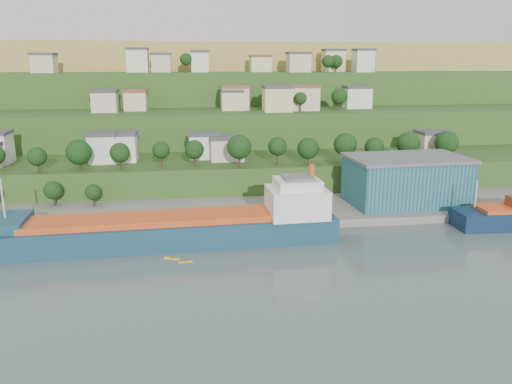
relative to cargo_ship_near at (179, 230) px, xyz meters
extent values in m
plane|color=#44534D|center=(14.22, -9.14, -3.10)|extent=(500.00, 500.00, 0.00)
cube|color=slate|center=(34.22, 18.86, -3.10)|extent=(220.00, 26.00, 4.00)
cube|color=slate|center=(-40.78, 12.86, -3.10)|extent=(40.00, 18.00, 2.40)
cube|color=#284719|center=(14.22, 46.86, -3.10)|extent=(260.00, 32.00, 20.00)
cube|color=#284719|center=(14.22, 76.86, -3.10)|extent=(280.00, 32.00, 44.00)
cube|color=#284719|center=(14.22, 106.86, -3.10)|extent=(300.00, 32.00, 70.00)
cube|color=olive|center=(14.22, 180.86, -3.10)|extent=(360.00, 120.00, 96.00)
cube|color=silver|center=(-22.57, 45.54, 10.99)|extent=(7.85, 7.17, 8.18)
cube|color=#3F3F44|center=(-22.57, 45.54, 15.53)|extent=(8.45, 7.77, 0.90)
cube|color=silver|center=(-16.66, 47.41, 10.92)|extent=(7.46, 8.24, 8.02)
cube|color=#3F3F44|center=(-16.66, 47.41, 15.38)|extent=(8.06, 8.84, 0.90)
cube|color=silver|center=(7.86, 48.67, 10.51)|extent=(9.98, 7.01, 7.22)
cube|color=#3F3F44|center=(7.86, 48.67, 14.57)|extent=(10.58, 7.61, 0.90)
cube|color=beige|center=(14.27, 44.42, 10.18)|extent=(9.89, 7.35, 6.56)
cube|color=#3F3F44|center=(14.27, 44.42, 13.91)|extent=(10.49, 7.95, 0.90)
cube|color=beige|center=(80.52, 43.73, 10.44)|extent=(9.90, 8.12, 7.07)
cube|color=#3F3F44|center=(80.52, 43.73, 14.43)|extent=(10.50, 8.72, 0.90)
cube|color=beige|center=(-26.14, 78.37, 22.33)|extent=(8.55, 8.92, 6.85)
cube|color=#3F3F44|center=(-26.14, 78.37, 26.21)|extent=(9.15, 9.52, 0.90)
cube|color=beige|center=(-15.98, 82.37, 22.17)|extent=(7.81, 8.47, 6.53)
cube|color=brown|center=(-15.98, 82.37, 25.88)|extent=(8.41, 9.07, 0.90)
cube|color=beige|center=(18.87, 79.06, 22.17)|extent=(7.55, 8.38, 6.54)
cube|color=#3F3F44|center=(18.87, 79.06, 25.89)|extent=(8.15, 8.98, 0.90)
cube|color=beige|center=(20.11, 80.81, 22.83)|extent=(9.88, 8.94, 7.86)
cube|color=brown|center=(20.11, 80.81, 27.22)|extent=(10.48, 9.54, 0.90)
cube|color=beige|center=(34.46, 71.40, 23.01)|extent=(9.76, 8.19, 8.21)
cube|color=#3F3F44|center=(34.46, 71.40, 27.57)|extent=(10.36, 8.79, 0.90)
cube|color=beige|center=(35.74, 78.29, 22.28)|extent=(7.95, 7.62, 6.75)
cube|color=#3F3F44|center=(35.74, 78.29, 26.10)|extent=(8.55, 8.22, 0.90)
cube|color=beige|center=(40.28, 78.89, 22.61)|extent=(7.73, 8.62, 7.42)
cube|color=#3F3F44|center=(40.28, 78.89, 26.77)|extent=(8.33, 9.22, 0.90)
cube|color=beige|center=(45.08, 74.72, 23.01)|extent=(9.92, 7.79, 8.21)
cube|color=brown|center=(45.08, 74.72, 27.56)|extent=(10.52, 8.39, 0.90)
cube|color=silver|center=(66.92, 80.24, 22.67)|extent=(9.68, 7.36, 7.53)
cube|color=#3F3F44|center=(66.92, 80.24, 26.89)|extent=(10.28, 7.96, 0.90)
cube|color=beige|center=(-52.44, 104.79, 35.28)|extent=(8.51, 8.52, 6.74)
cube|color=#3F3F44|center=(-52.44, 104.79, 39.10)|extent=(9.11, 9.12, 0.90)
cube|color=silver|center=(-17.19, 111.71, 36.38)|extent=(8.56, 7.39, 8.96)
cube|color=#3F3F44|center=(-17.19, 111.71, 41.32)|extent=(9.16, 7.99, 0.90)
cube|color=beige|center=(-7.54, 110.88, 35.37)|extent=(7.75, 8.48, 6.92)
cube|color=#3F3F44|center=(-7.54, 110.88, 39.28)|extent=(8.35, 9.08, 0.90)
cube|color=silver|center=(8.33, 111.42, 35.87)|extent=(7.16, 8.01, 7.94)
cube|color=#3F3F44|center=(8.33, 111.42, 40.29)|extent=(7.76, 8.61, 0.90)
cube|color=beige|center=(33.99, 110.61, 34.99)|extent=(8.54, 7.17, 6.16)
cube|color=brown|center=(33.99, 110.61, 38.52)|extent=(9.14, 7.77, 0.90)
cube|color=beige|center=(49.35, 105.75, 35.58)|extent=(8.95, 8.87, 7.34)
cube|color=#3F3F44|center=(49.35, 105.75, 39.70)|extent=(9.55, 9.47, 0.90)
cube|color=beige|center=(66.35, 112.18, 36.27)|extent=(8.79, 7.62, 8.74)
cube|color=#3F3F44|center=(66.35, 112.18, 41.09)|extent=(9.39, 8.22, 0.90)
cube|color=silver|center=(76.89, 103.76, 36.27)|extent=(7.67, 7.40, 8.73)
cube|color=#3F3F44|center=(76.89, 103.76, 41.09)|extent=(8.27, 8.00, 0.90)
cylinder|color=#382619|center=(-37.95, 33.31, 8.43)|extent=(0.50, 0.50, 3.06)
sphere|color=black|center=(-37.95, 33.31, 11.38)|extent=(5.15, 5.15, 5.15)
cylinder|color=#382619|center=(-27.44, 35.50, 8.45)|extent=(0.50, 0.50, 3.10)
sphere|color=black|center=(-27.44, 35.50, 11.92)|extent=(6.98, 6.98, 6.98)
cylinder|color=#382619|center=(-16.27, 34.65, 8.51)|extent=(0.50, 0.50, 3.21)
sphere|color=black|center=(-16.27, 34.65, 11.66)|extent=(5.61, 5.61, 5.61)
cylinder|color=#382619|center=(-5.08, 35.85, 8.76)|extent=(0.50, 0.50, 3.71)
sphere|color=black|center=(-5.08, 35.85, 11.98)|extent=(4.95, 4.95, 4.95)
cylinder|color=#382619|center=(4.34, 36.56, 8.57)|extent=(0.50, 0.50, 3.33)
sphere|color=black|center=(4.34, 36.56, 11.75)|extent=(5.54, 5.54, 5.54)
cylinder|color=#382619|center=(16.97, 33.22, 8.88)|extent=(0.50, 0.50, 3.96)
sphere|color=black|center=(16.97, 33.22, 12.77)|extent=(6.93, 6.93, 6.93)
cylinder|color=#382619|center=(28.21, 34.78, 8.91)|extent=(0.50, 0.50, 4.02)
sphere|color=black|center=(28.21, 34.78, 12.43)|extent=(5.48, 5.48, 5.48)
cylinder|color=#382619|center=(37.21, 34.34, 8.46)|extent=(0.50, 0.50, 3.11)
sphere|color=black|center=(37.21, 34.34, 11.75)|extent=(6.31, 6.31, 6.31)
cylinder|color=#382619|center=(48.53, 34.91, 8.77)|extent=(0.50, 0.50, 3.74)
sphere|color=black|center=(48.53, 34.91, 12.54)|extent=(6.89, 6.89, 6.89)
cylinder|color=#382619|center=(57.36, 34.61, 8.49)|extent=(0.50, 0.50, 3.18)
sphere|color=black|center=(57.36, 34.61, 11.66)|extent=(5.73, 5.73, 5.73)
cylinder|color=#382619|center=(68.75, 36.32, 8.54)|extent=(0.50, 0.50, 3.27)
sphere|color=black|center=(68.75, 36.32, 12.13)|extent=(7.10, 7.10, 7.10)
cylinder|color=#382619|center=(80.52, 35.33, 8.68)|extent=(0.50, 0.50, 3.55)
sphere|color=black|center=(80.52, 35.33, 12.39)|extent=(7.03, 7.03, 7.03)
cylinder|color=#382619|center=(57.81, 73.25, 20.61)|extent=(0.50, 0.50, 3.41)
sphere|color=black|center=(57.81, 73.25, 23.93)|extent=(5.85, 5.85, 5.85)
cylinder|color=#382619|center=(60.63, 100.08, 33.40)|extent=(0.50, 0.50, 2.98)
sphere|color=black|center=(60.63, 100.08, 36.29)|extent=(5.09, 5.09, 5.09)
cylinder|color=#382619|center=(42.43, 69.11, 20.67)|extent=(0.50, 0.50, 3.52)
sphere|color=black|center=(42.43, 69.11, 23.64)|extent=(4.41, 4.41, 4.41)
cylinder|color=#382619|center=(2.61, 107.76, 33.84)|extent=(0.50, 0.50, 3.87)
sphere|color=black|center=(2.61, 107.76, 37.14)|extent=(4.97, 4.97, 4.97)
cylinder|color=#382619|center=(-29.94, 80.91, 20.58)|extent=(0.50, 0.50, 3.34)
sphere|color=black|center=(-29.94, 80.91, 23.47)|extent=(4.43, 4.43, 4.43)
cylinder|color=#382619|center=(46.95, 77.94, 20.74)|extent=(0.50, 0.50, 3.68)
sphere|color=black|center=(46.95, 77.94, 24.17)|extent=(5.77, 5.77, 5.77)
cylinder|color=#382619|center=(65.97, 106.52, 33.33)|extent=(0.50, 0.50, 2.85)
sphere|color=black|center=(65.97, 106.52, 36.26)|extent=(5.48, 5.48, 5.48)
cube|color=#123846|center=(-2.49, 0.00, -1.48)|extent=(75.81, 14.89, 7.54)
cube|color=#C6471A|center=(-4.64, 0.00, 2.94)|extent=(56.35, 11.95, 1.29)
cube|color=#123846|center=(-35.88, 0.00, 3.37)|extent=(9.09, 12.19, 2.15)
cube|color=silver|center=(26.59, 0.00, 5.52)|extent=(13.35, 11.28, 6.46)
cube|color=silver|center=(26.59, 0.00, 9.83)|extent=(10.03, 9.00, 2.15)
cube|color=#595B5E|center=(26.59, 0.00, 11.23)|extent=(6.72, 6.72, 0.65)
cylinder|color=#C6471A|center=(29.82, 0.00, 12.52)|extent=(1.34, 1.34, 3.23)
cylinder|color=silver|center=(-35.88, 0.00, 8.75)|extent=(0.40, 0.40, 8.62)
cube|color=silver|center=(-32.65, 0.00, 1.00)|extent=(15.56, 12.77, 0.27)
cylinder|color=silver|center=(70.35, 0.86, 5.65)|extent=(0.31, 0.31, 6.44)
cube|color=#1B4253|center=(60.56, 18.46, 4.90)|extent=(30.83, 19.42, 12.00)
cube|color=#595B5E|center=(60.56, 18.46, 11.30)|extent=(31.88, 20.47, 0.80)
cube|color=silver|center=(-38.42, 15.50, -0.54)|extent=(5.91, 2.70, 2.70)
cube|color=silver|center=(-31.05, 11.64, -1.50)|extent=(4.17, 2.50, 0.78)
cube|color=orange|center=(1.44, -10.93, -2.99)|extent=(2.96, 0.93, 0.22)
sphere|color=#3F3F44|center=(1.44, -10.93, -2.62)|extent=(0.51, 0.51, 0.51)
cube|color=gold|center=(-1.33, -8.88, -2.97)|extent=(3.43, 1.91, 0.26)
sphere|color=#3F3F44|center=(-1.33, -8.88, -2.53)|extent=(0.61, 0.61, 0.61)
camera|label=1|loc=(3.12, -105.90, 36.17)|focal=35.00mm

